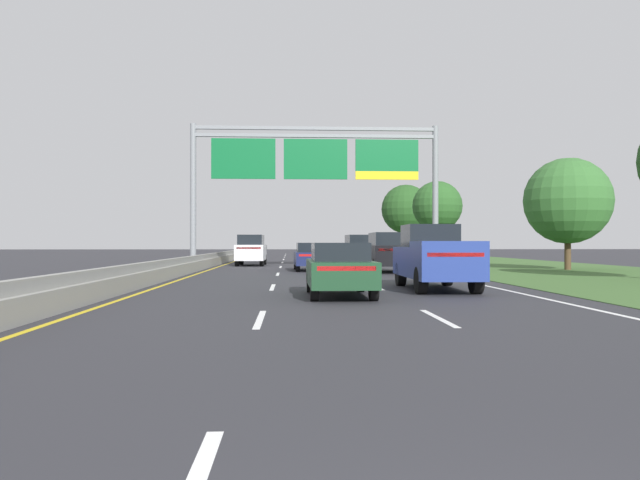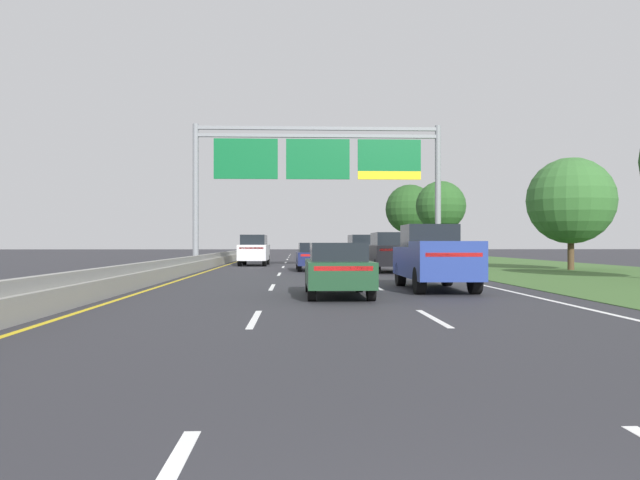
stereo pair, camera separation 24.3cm
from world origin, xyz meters
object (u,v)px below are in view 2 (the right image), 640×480
object	(u,v)px
car_white_left_lane_suv	(254,250)
roadside_tree_mid	(571,201)
car_grey_right_lane_suv	(362,250)
overhead_sign_gantry	(318,166)
car_black_right_lane_suv	(389,252)
car_navy_centre_lane_sedan	(313,256)
roadside_tree_far	(441,206)
car_darkgreen_centre_lane_sedan	(338,268)
pickup_truck_blue	(434,257)
roadside_tree_distant	(410,209)

from	to	relation	value
car_white_left_lane_suv	roadside_tree_mid	bearing A→B (deg)	-112.47
car_grey_right_lane_suv	overhead_sign_gantry	bearing A→B (deg)	146.95
car_black_right_lane_suv	car_navy_centre_lane_sedan	size ratio (longest dim) A/B	1.06
overhead_sign_gantry	roadside_tree_far	xyz separation A→B (m)	(10.15, 11.13, -1.75)
car_darkgreen_centre_lane_sedan	pickup_truck_blue	bearing A→B (deg)	-54.35
pickup_truck_blue	car_navy_centre_lane_sedan	bearing A→B (deg)	15.31
roadside_tree_mid	car_darkgreen_centre_lane_sedan	bearing A→B (deg)	-131.28
car_darkgreen_centre_lane_sedan	roadside_tree_distant	distance (m)	45.57
roadside_tree_mid	car_black_right_lane_suv	bearing A→B (deg)	-170.01
car_darkgreen_centre_lane_sedan	car_white_left_lane_suv	distance (m)	24.85
car_darkgreen_centre_lane_sedan	roadside_tree_far	bearing A→B (deg)	-18.97
overhead_sign_gantry	car_navy_centre_lane_sedan	world-z (taller)	overhead_sign_gantry
overhead_sign_gantry	roadside_tree_mid	size ratio (longest dim) A/B	2.33
pickup_truck_blue	roadside_tree_mid	size ratio (longest dim) A/B	0.84
roadside_tree_distant	car_black_right_lane_suv	bearing A→B (deg)	-102.69
car_navy_centre_lane_sedan	overhead_sign_gantry	bearing A→B (deg)	-9.83
car_grey_right_lane_suv	car_white_left_lane_suv	xyz separation A→B (m)	(-7.42, 0.26, 0.00)
roadside_tree_mid	pickup_truck_blue	bearing A→B (deg)	-128.28
car_black_right_lane_suv	car_darkgreen_centre_lane_sedan	world-z (taller)	car_black_right_lane_suv
roadside_tree_far	car_navy_centre_lane_sedan	bearing A→B (deg)	-127.77
car_navy_centre_lane_sedan	roadside_tree_far	world-z (taller)	roadside_tree_far
car_darkgreen_centre_lane_sedan	car_white_left_lane_suv	bearing A→B (deg)	9.33
car_black_right_lane_suv	car_white_left_lane_suv	bearing A→B (deg)	38.51
car_navy_centre_lane_sedan	car_white_left_lane_suv	xyz separation A→B (m)	(-3.85, 7.89, 0.28)
overhead_sign_gantry	pickup_truck_blue	size ratio (longest dim) A/B	2.78
roadside_tree_distant	roadside_tree_far	bearing A→B (deg)	-90.60
roadside_tree_far	car_grey_right_lane_suv	bearing A→B (deg)	-139.47
pickup_truck_blue	car_navy_centre_lane_sedan	world-z (taller)	pickup_truck_blue
car_grey_right_lane_suv	car_white_left_lane_suv	size ratio (longest dim) A/B	1.00
roadside_tree_distant	car_grey_right_lane_suv	bearing A→B (deg)	-109.58
pickup_truck_blue	car_navy_centre_lane_sedan	xyz separation A→B (m)	(-3.69, 14.15, -0.26)
overhead_sign_gantry	car_white_left_lane_suv	distance (m)	8.59
car_black_right_lane_suv	roadside_tree_distant	distance (m)	30.56
pickup_truck_blue	car_white_left_lane_suv	bearing A→B (deg)	19.60
roadside_tree_mid	overhead_sign_gantry	bearing A→B (deg)	169.97
car_black_right_lane_suv	pickup_truck_blue	bearing A→B (deg)	178.60
overhead_sign_gantry	car_black_right_lane_suv	size ratio (longest dim) A/B	3.20
roadside_tree_distant	pickup_truck_blue	bearing A→B (deg)	-99.49
overhead_sign_gantry	car_darkgreen_centre_lane_sedan	size ratio (longest dim) A/B	3.42
car_black_right_lane_suv	roadside_tree_mid	world-z (taller)	roadside_tree_mid
overhead_sign_gantry	car_navy_centre_lane_sedan	size ratio (longest dim) A/B	3.39
roadside_tree_far	roadside_tree_mid	bearing A→B (deg)	-72.75
overhead_sign_gantry	car_navy_centre_lane_sedan	xyz separation A→B (m)	(-0.36, -2.43, -5.41)
roadside_tree_far	roadside_tree_distant	distance (m)	14.00
car_darkgreen_centre_lane_sedan	roadside_tree_mid	world-z (taller)	roadside_tree_mid
car_grey_right_lane_suv	roadside_tree_mid	world-z (taller)	roadside_tree_mid
pickup_truck_blue	car_darkgreen_centre_lane_sedan	size ratio (longest dim) A/B	1.23
car_black_right_lane_suv	car_darkgreen_centre_lane_sedan	xyz separation A→B (m)	(-3.73, -14.61, -0.28)
car_darkgreen_centre_lane_sedan	roadside_tree_far	distance (m)	32.08
overhead_sign_gantry	roadside_tree_far	bearing A→B (deg)	47.65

